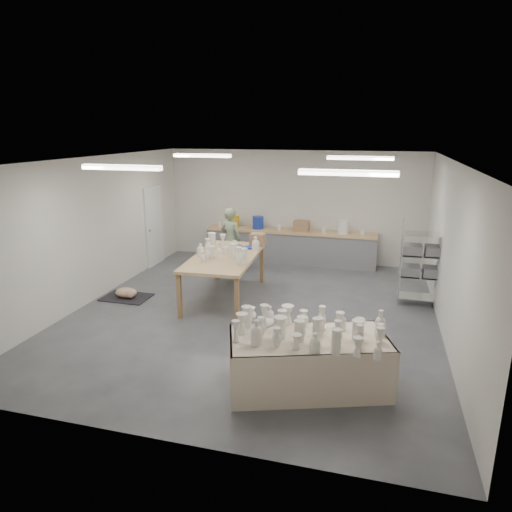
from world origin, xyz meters
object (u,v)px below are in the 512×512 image
(drying_table, at_px, (308,359))
(red_stool, at_px, (234,257))
(potter, at_px, (231,240))
(work_table, at_px, (228,255))

(drying_table, relative_size, red_stool, 5.40)
(potter, bearing_deg, work_table, 124.47)
(work_table, distance_m, potter, 1.88)
(work_table, height_order, red_stool, work_table)
(drying_table, height_order, potter, potter)
(work_table, bearing_deg, red_stool, 100.72)
(red_stool, bearing_deg, drying_table, -62.14)
(work_table, bearing_deg, potter, 102.73)
(potter, distance_m, red_stool, 0.59)
(work_table, relative_size, red_stool, 5.87)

